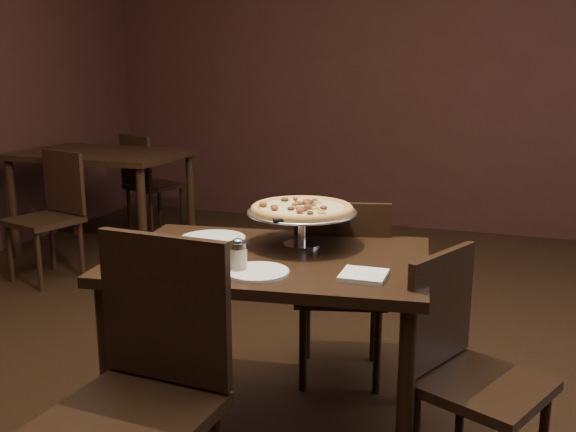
% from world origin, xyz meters
% --- Properties ---
extents(room, '(6.04, 7.04, 2.84)m').
position_xyz_m(room, '(0.06, 0.03, 1.40)').
color(room, black).
rests_on(room, ground).
extents(dining_table, '(1.27, 0.94, 0.74)m').
position_xyz_m(dining_table, '(-0.01, -0.11, 0.64)').
color(dining_table, black).
rests_on(dining_table, ground).
extents(background_table, '(1.28, 0.85, 0.80)m').
position_xyz_m(background_table, '(-2.20, 1.89, 0.69)').
color(background_table, black).
rests_on(background_table, ground).
extents(pizza_stand, '(0.44, 0.44, 0.18)m').
position_xyz_m(pizza_stand, '(0.05, 0.07, 0.88)').
color(pizza_stand, silver).
rests_on(pizza_stand, dining_table).
extents(parmesan_shaker, '(0.07, 0.07, 0.12)m').
position_xyz_m(parmesan_shaker, '(-0.05, -0.33, 0.79)').
color(parmesan_shaker, beige).
rests_on(parmesan_shaker, dining_table).
extents(pepper_flake_shaker, '(0.06, 0.06, 0.10)m').
position_xyz_m(pepper_flake_shaker, '(-0.06, -0.30, 0.78)').
color(pepper_flake_shaker, maroon).
rests_on(pepper_flake_shaker, dining_table).
extents(packet_caddy, '(0.08, 0.08, 0.06)m').
position_xyz_m(packet_caddy, '(-0.18, -0.26, 0.76)').
color(packet_caddy, black).
rests_on(packet_caddy, dining_table).
extents(napkin_stack, '(0.16, 0.16, 0.02)m').
position_xyz_m(napkin_stack, '(0.38, -0.25, 0.74)').
color(napkin_stack, silver).
rests_on(napkin_stack, dining_table).
extents(plate_left, '(0.27, 0.27, 0.01)m').
position_xyz_m(plate_left, '(-0.32, 0.01, 0.74)').
color(plate_left, white).
rests_on(plate_left, dining_table).
extents(plate_near, '(0.22, 0.22, 0.01)m').
position_xyz_m(plate_near, '(0.02, -0.33, 0.74)').
color(plate_near, white).
rests_on(plate_near, dining_table).
extents(serving_spatula, '(0.16, 0.16, 0.02)m').
position_xyz_m(serving_spatula, '(0.06, -0.12, 0.88)').
color(serving_spatula, silver).
rests_on(serving_spatula, pizza_stand).
extents(chair_far, '(0.50, 0.50, 0.88)m').
position_xyz_m(chair_far, '(0.14, 0.38, 0.48)').
color(chair_far, black).
rests_on(chair_far, ground).
extents(chair_near, '(0.47, 0.47, 0.95)m').
position_xyz_m(chair_near, '(-0.14, -0.82, 0.52)').
color(chair_near, black).
rests_on(chair_near, ground).
extents(chair_side, '(0.51, 0.51, 0.83)m').
position_xyz_m(chair_side, '(0.73, -0.21, 0.45)').
color(chair_side, black).
rests_on(chair_side, ground).
extents(bg_chair_far, '(0.53, 0.53, 0.88)m').
position_xyz_m(bg_chair_far, '(-2.17, 2.49, 0.48)').
color(bg_chair_far, black).
rests_on(bg_chair_far, ground).
extents(bg_chair_near, '(0.50, 0.50, 0.88)m').
position_xyz_m(bg_chair_near, '(-2.13, 1.20, 0.48)').
color(bg_chair_near, black).
rests_on(bg_chair_near, ground).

